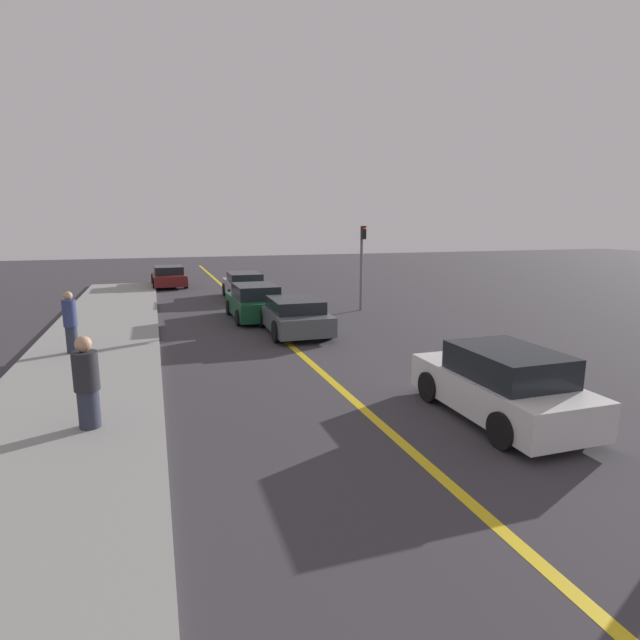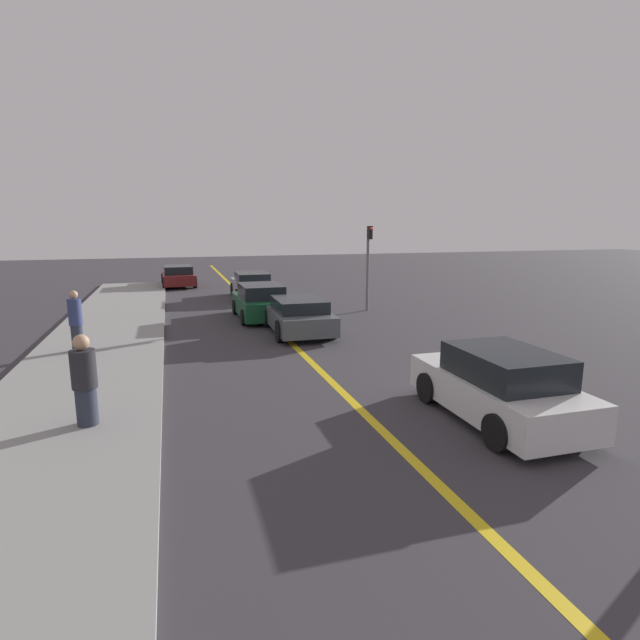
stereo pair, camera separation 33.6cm
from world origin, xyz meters
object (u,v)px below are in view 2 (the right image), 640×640
at_px(car_near_right_lane, 499,386).
at_px(pedestrian_mid_group, 76,321).
at_px(car_far_distant, 261,302).
at_px(car_parked_left_lot, 252,286).
at_px(car_ahead_center, 298,315).
at_px(traffic_light, 368,259).
at_px(pedestrian_near_curb, 85,381).
at_px(car_oncoming_far, 178,276).

xyz_separation_m(car_near_right_lane, pedestrian_mid_group, (-8.53, 7.66, 0.31)).
distance_m(car_far_distant, car_parked_left_lot, 5.57).
bearing_deg(car_far_distant, car_near_right_lane, -78.19).
bearing_deg(car_ahead_center, traffic_light, 42.22).
bearing_deg(car_parked_left_lot, pedestrian_mid_group, -123.26).
relative_size(pedestrian_near_curb, traffic_light, 0.47).
relative_size(car_far_distant, car_parked_left_lot, 0.95).
bearing_deg(pedestrian_near_curb, car_near_right_lane, -13.25).
height_order(car_far_distant, pedestrian_mid_group, pedestrian_mid_group).
xyz_separation_m(car_parked_left_lot, traffic_light, (4.20, -5.09, 1.60)).
distance_m(car_near_right_lane, car_oncoming_far, 23.98).
height_order(car_far_distant, traffic_light, traffic_light).
relative_size(car_near_right_lane, car_parked_left_lot, 0.95).
bearing_deg(car_near_right_lane, traffic_light, 79.87).
xyz_separation_m(car_near_right_lane, traffic_light, (2.23, 12.09, 1.57)).
relative_size(car_ahead_center, car_far_distant, 1.04).
bearing_deg(car_oncoming_far, car_far_distant, -77.84).
relative_size(car_near_right_lane, pedestrian_near_curb, 2.28).
bearing_deg(traffic_light, car_near_right_lane, -100.45).
bearing_deg(car_parked_left_lot, car_near_right_lane, -82.14).
bearing_deg(pedestrian_mid_group, car_near_right_lane, -41.95).
bearing_deg(car_oncoming_far, pedestrian_mid_group, -102.97).
height_order(car_near_right_lane, car_far_distant, car_near_right_lane).
xyz_separation_m(car_far_distant, car_parked_left_lot, (0.54, 5.54, -0.01)).
bearing_deg(car_ahead_center, pedestrian_mid_group, -170.57).
distance_m(pedestrian_near_curb, traffic_light, 14.22).
xyz_separation_m(car_ahead_center, car_parked_left_lot, (-0.22, 8.54, 0.03)).
bearing_deg(car_parked_left_lot, pedestrian_near_curb, -108.27).
distance_m(car_far_distant, traffic_light, 5.02).
xyz_separation_m(car_far_distant, traffic_light, (4.74, 0.45, 1.59)).
xyz_separation_m(pedestrian_near_curb, pedestrian_mid_group, (-1.07, 5.91, 0.05)).
bearing_deg(pedestrian_near_curb, traffic_light, 46.84).
relative_size(car_parked_left_lot, pedestrian_mid_group, 2.31).
bearing_deg(car_ahead_center, car_parked_left_lot, 92.76).
relative_size(car_ahead_center, car_parked_left_lot, 0.99).
xyz_separation_m(car_ahead_center, car_far_distant, (-0.76, 3.00, 0.05)).
distance_m(car_ahead_center, pedestrian_mid_group, 6.86).
relative_size(car_oncoming_far, traffic_light, 1.13).
bearing_deg(pedestrian_mid_group, traffic_light, 22.35).
distance_m(car_near_right_lane, car_parked_left_lot, 17.29).
distance_m(car_near_right_lane, car_far_distant, 11.91).
height_order(car_parked_left_lot, traffic_light, traffic_light).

